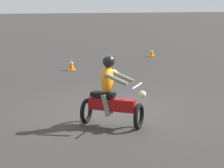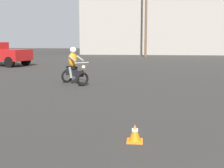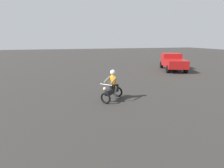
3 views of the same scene
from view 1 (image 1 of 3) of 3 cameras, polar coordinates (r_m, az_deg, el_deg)
name	(u,v)px [view 1 (image 1 of 3)]	position (r m, az deg, el deg)	size (l,w,h in m)	color
ground_plane	(114,110)	(11.64, 0.29, -3.35)	(120.00, 120.00, 0.00)	#2D2B28
motorcycle_rider_foreground	(111,96)	(10.05, -0.19, -1.52)	(1.24, 1.51, 1.66)	black
traffic_cone_mid_center	(152,53)	(21.66, 5.18, 4.10)	(0.32, 0.32, 0.38)	orange
traffic_cone_far_right	(72,65)	(17.63, -5.31, 2.49)	(0.32, 0.32, 0.46)	orange
lane_stripe_e	(116,72)	(17.26, 0.57, 1.61)	(0.10, 1.20, 0.01)	silver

